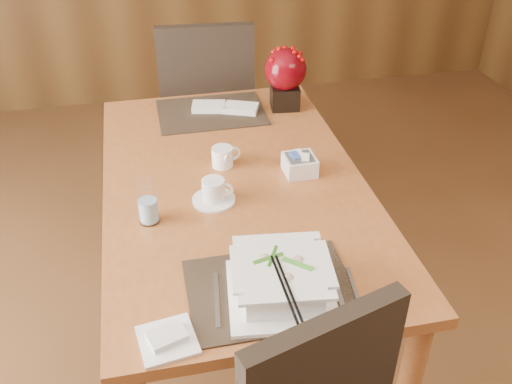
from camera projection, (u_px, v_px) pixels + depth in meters
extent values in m
cube|color=#A65D2E|center=(235.00, 187.00, 2.00)|extent=(0.90, 1.50, 0.04)
cylinder|color=#A65D2E|center=(129.00, 183.00, 2.70)|extent=(0.07, 0.07, 0.71)
cylinder|color=#A65D2E|center=(288.00, 165.00, 2.84)|extent=(0.07, 0.07, 0.71)
cube|color=black|center=(271.00, 290.00, 1.54)|extent=(0.45, 0.33, 0.01)
cube|color=black|center=(211.00, 112.00, 2.43)|extent=(0.45, 0.33, 0.01)
cube|color=white|center=(281.00, 295.00, 1.52)|extent=(0.31, 0.31, 0.01)
cube|color=white|center=(281.00, 281.00, 1.49)|extent=(0.22, 0.22, 0.10)
cylinder|color=#D8D874|center=(281.00, 280.00, 1.49)|extent=(0.18, 0.18, 0.08)
cylinder|color=white|center=(214.00, 200.00, 1.89)|extent=(0.14, 0.14, 0.01)
cylinder|color=white|center=(213.00, 190.00, 1.87)|extent=(0.10, 0.10, 0.07)
cylinder|color=black|center=(213.00, 182.00, 1.85)|extent=(0.07, 0.07, 0.01)
cylinder|color=white|center=(147.00, 202.00, 1.76)|extent=(0.08, 0.08, 0.15)
cube|color=white|center=(300.00, 165.00, 2.02)|extent=(0.11, 0.11, 0.06)
cube|color=black|center=(285.00, 97.00, 2.45)|extent=(0.13, 0.13, 0.10)
sphere|color=maroon|center=(286.00, 69.00, 2.38)|extent=(0.18, 0.18, 0.18)
cube|color=white|center=(167.00, 340.00, 1.40)|extent=(0.16, 0.16, 0.01)
cube|color=black|center=(207.00, 113.00, 3.05)|extent=(0.51, 0.51, 0.06)
cube|color=black|center=(207.00, 79.00, 2.71)|extent=(0.46, 0.09, 0.51)
cylinder|color=black|center=(240.00, 135.00, 3.37)|extent=(0.04, 0.04, 0.44)
cylinder|color=black|center=(248.00, 170.00, 3.05)|extent=(0.04, 0.04, 0.44)
cylinder|color=black|center=(174.00, 139.00, 3.33)|extent=(0.04, 0.04, 0.44)
cylinder|color=black|center=(175.00, 175.00, 3.01)|extent=(0.04, 0.04, 0.44)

